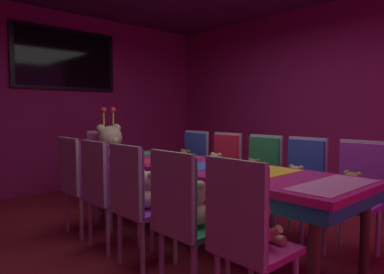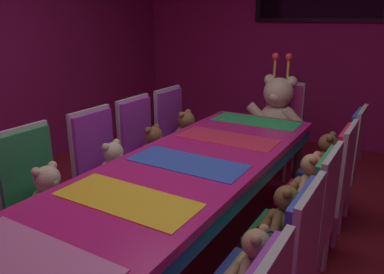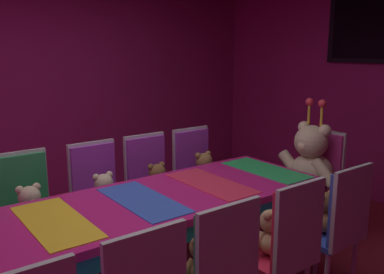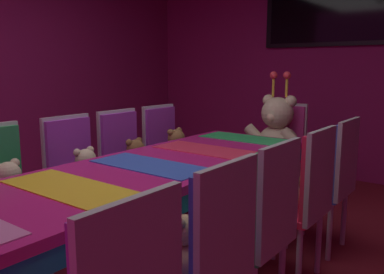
{
  "view_description": "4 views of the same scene",
  "coord_description": "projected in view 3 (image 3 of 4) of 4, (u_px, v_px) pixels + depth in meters",
  "views": [
    {
      "loc": [
        -2.28,
        -2.25,
        1.23
      ],
      "look_at": [
        0.14,
        0.37,
        0.98
      ],
      "focal_mm": 32.64,
      "sensor_mm": 36.0,
      "label": 1
    },
    {
      "loc": [
        1.18,
        -1.92,
        1.63
      ],
      "look_at": [
        -0.21,
        0.41,
        0.77
      ],
      "focal_mm": 35.18,
      "sensor_mm": 36.0,
      "label": 2
    },
    {
      "loc": [
        2.33,
        -1.34,
        1.74
      ],
      "look_at": [
        -0.2,
        0.57,
        1.07
      ],
      "focal_mm": 39.24,
      "sensor_mm": 36.0,
      "label": 3
    },
    {
      "loc": [
        1.7,
        -1.79,
        1.35
      ],
      "look_at": [
        0.22,
        0.15,
        0.92
      ],
      "focal_mm": 38.09,
      "sensor_mm": 36.0,
      "label": 4
    }
  ],
  "objects": [
    {
      "name": "chair_right_3",
      "position": [
        288.0,
        241.0,
        2.54
      ],
      "size": [
        0.42,
        0.41,
        0.98
      ],
      "rotation": [
        0.0,
        0.0,
        3.14
      ],
      "color": "red",
      "rests_on": "ground_plane"
    },
    {
      "name": "wall_left",
      "position": [
        23.0,
        79.0,
        4.71
      ],
      "size": [
        0.12,
        6.4,
        2.8
      ],
      "primitive_type": "cube",
      "color": "#8C1959",
      "rests_on": "ground_plane"
    },
    {
      "name": "chair_left_2",
      "position": [
        97.0,
        189.0,
        3.49
      ],
      "size": [
        0.42,
        0.41,
        0.98
      ],
      "color": "purple",
      "rests_on": "ground_plane"
    },
    {
      "name": "chair_left_1",
      "position": [
        25.0,
        203.0,
        3.16
      ],
      "size": [
        0.42,
        0.41,
        0.98
      ],
      "color": "#268C4C",
      "rests_on": "ground_plane"
    },
    {
      "name": "teddy_left_2",
      "position": [
        105.0,
        194.0,
        3.38
      ],
      "size": [
        0.25,
        0.33,
        0.31
      ],
      "color": "beige",
      "rests_on": "chair_left_2"
    },
    {
      "name": "throne_chair",
      "position": [
        320.0,
        171.0,
        4.0
      ],
      "size": [
        0.41,
        0.42,
        0.98
      ],
      "rotation": [
        0.0,
        0.0,
        -1.57
      ],
      "color": "#CC338C",
      "rests_on": "ground_plane"
    },
    {
      "name": "teddy_left_4",
      "position": [
        204.0,
        171.0,
        3.98
      ],
      "size": [
        0.27,
        0.34,
        0.33
      ],
      "color": "olive",
      "rests_on": "chair_left_4"
    },
    {
      "name": "banquet_table",
      "position": [
        143.0,
        212.0,
        2.84
      ],
      "size": [
        0.9,
        2.8,
        0.75
      ],
      "color": "#C61E72",
      "rests_on": "ground_plane"
    },
    {
      "name": "teddy_right_4",
      "position": [
        322.0,
        214.0,
        2.98
      ],
      "size": [
        0.25,
        0.32,
        0.3
      ],
      "rotation": [
        0.0,
        0.0,
        3.14
      ],
      "color": "brown",
      "rests_on": "chair_right_4"
    },
    {
      "name": "teddy_right_3",
      "position": [
        270.0,
        234.0,
        2.66
      ],
      "size": [
        0.25,
        0.32,
        0.3
      ],
      "rotation": [
        0.0,
        0.0,
        3.14
      ],
      "color": "tan",
      "rests_on": "chair_right_3"
    },
    {
      "name": "teddy_left_1",
      "position": [
        31.0,
        209.0,
        3.05
      ],
      "size": [
        0.26,
        0.34,
        0.32
      ],
      "color": "beige",
      "rests_on": "chair_left_1"
    },
    {
      "name": "teddy_left_3",
      "position": [
        158.0,
        183.0,
        3.68
      ],
      "size": [
        0.25,
        0.32,
        0.3
      ],
      "color": "brown",
      "rests_on": "chair_left_3"
    },
    {
      "name": "chair_right_4",
      "position": [
        340.0,
        220.0,
        2.86
      ],
      "size": [
        0.42,
        0.41,
        0.98
      ],
      "rotation": [
        0.0,
        0.0,
        3.14
      ],
      "color": "#2D47B2",
      "rests_on": "ground_plane"
    },
    {
      "name": "chair_left_3",
      "position": [
        149.0,
        178.0,
        3.79
      ],
      "size": [
        0.42,
        0.41,
        0.98
      ],
      "color": "purple",
      "rests_on": "ground_plane"
    },
    {
      "name": "chair_right_2",
      "position": [
        218.0,
        269.0,
        2.22
      ],
      "size": [
        0.42,
        0.41,
        0.98
      ],
      "rotation": [
        0.0,
        0.0,
        3.14
      ],
      "color": "#268C4C",
      "rests_on": "ground_plane"
    },
    {
      "name": "teddy_right_2",
      "position": [
        202.0,
        261.0,
        2.33
      ],
      "size": [
        0.24,
        0.31,
        0.29
      ],
      "rotation": [
        0.0,
        0.0,
        3.14
      ],
      "color": "brown",
      "rests_on": "chair_right_2"
    },
    {
      "name": "king_teddy_bear",
      "position": [
        309.0,
        161.0,
        3.87
      ],
      "size": [
        0.65,
        0.51,
        0.84
      ],
      "rotation": [
        0.0,
        0.0,
        -1.57
      ],
      "color": "beige",
      "rests_on": "throne_chair"
    },
    {
      "name": "chair_left_4",
      "position": [
        195.0,
        168.0,
        4.09
      ],
      "size": [
        0.42,
        0.41,
        0.98
      ],
      "color": "purple",
      "rests_on": "ground_plane"
    }
  ]
}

